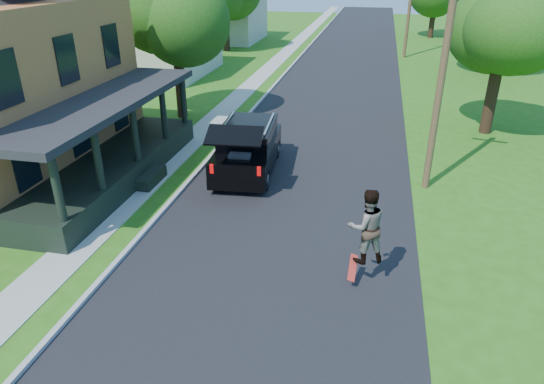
% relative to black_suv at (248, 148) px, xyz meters
% --- Properties ---
extents(ground, '(140.00, 140.00, 0.00)m').
position_rel_black_suv_xyz_m(ground, '(2.19, -7.91, -0.94)').
color(ground, '#2B6013').
rests_on(ground, ground).
extents(street, '(8.00, 120.00, 0.02)m').
position_rel_black_suv_xyz_m(street, '(2.19, 12.09, -0.94)').
color(street, black).
rests_on(street, ground).
extents(curb, '(0.15, 120.00, 0.12)m').
position_rel_black_suv_xyz_m(curb, '(-1.86, 12.09, -0.94)').
color(curb, '#A1A19C').
rests_on(curb, ground).
extents(sidewalk, '(1.30, 120.00, 0.03)m').
position_rel_black_suv_xyz_m(sidewalk, '(-3.41, 12.09, -0.94)').
color(sidewalk, gray).
rests_on(sidewalk, ground).
extents(front_walk, '(6.50, 1.20, 0.03)m').
position_rel_black_suv_xyz_m(front_walk, '(-7.31, -1.91, -0.94)').
color(front_walk, gray).
rests_on(front_walk, ground).
extents(neighbor_house_mid, '(12.78, 12.78, 8.30)m').
position_rel_black_suv_xyz_m(neighbor_house_mid, '(-11.31, 16.09, 3.25)').
color(neighbor_house_mid, beige).
rests_on(neighbor_house_mid, ground).
extents(black_suv, '(2.43, 5.44, 2.47)m').
position_rel_black_suv_xyz_m(black_suv, '(0.00, 0.00, 0.00)').
color(black_suv, black).
rests_on(black_suv, ground).
extents(skateboarder, '(1.16, 1.04, 1.94)m').
position_rel_black_suv_xyz_m(skateboarder, '(4.69, -6.41, 0.71)').
color(skateboarder, black).
rests_on(skateboarder, ground).
extents(skateboard, '(0.22, 0.68, 0.49)m').
position_rel_black_suv_xyz_m(skateboard, '(4.44, -6.52, -0.49)').
color(skateboard, '#A6190E').
rests_on(skateboard, ground).
extents(tree_left_mid, '(6.57, 6.71, 7.96)m').
position_rel_black_suv_xyz_m(tree_left_mid, '(-5.22, 6.32, 4.16)').
color(tree_left_mid, black).
rests_on(tree_left_mid, ground).
extents(tree_right_near, '(5.56, 5.77, 7.22)m').
position_rel_black_suv_xyz_m(tree_right_near, '(9.87, 6.93, 3.81)').
color(tree_right_near, black).
rests_on(tree_right_near, ground).
extents(utility_pole_near, '(1.50, 0.42, 8.95)m').
position_rel_black_suv_xyz_m(utility_pole_near, '(6.69, -0.08, 3.67)').
color(utility_pole_near, '#503425').
rests_on(utility_pole_near, ground).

